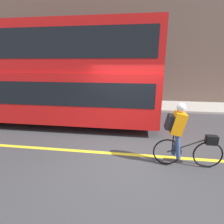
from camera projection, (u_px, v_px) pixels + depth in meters
name	position (u px, v px, depth m)	size (l,w,h in m)	color
ground_plane	(125.00, 157.00, 4.92)	(80.00, 80.00, 0.00)	#38383A
road_center_line	(126.00, 154.00, 5.04)	(50.00, 0.14, 0.01)	yellow
sidewalk_curb	(132.00, 105.00, 10.58)	(60.00, 2.41, 0.11)	#A8A399
building_facade	(135.00, 25.00, 10.57)	(60.00, 0.30, 9.39)	brown
bus	(26.00, 71.00, 7.31)	(10.94, 2.56, 3.93)	black
cyclist_on_bike	(182.00, 133.00, 4.27)	(1.69, 0.32, 1.65)	black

